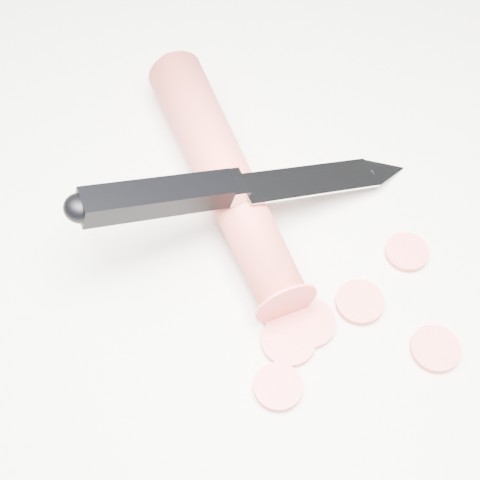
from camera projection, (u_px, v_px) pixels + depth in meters
ground at (252, 251)px, 0.48m from camera, size 2.40×2.40×0.00m
carrot at (224, 176)px, 0.49m from camera, size 0.09×0.23×0.04m
carrot_slice_0 at (278, 387)px, 0.43m from camera, size 0.03×0.03×0.01m
carrot_slice_1 at (308, 323)px, 0.45m from camera, size 0.04×0.04×0.01m
carrot_slice_2 at (360, 302)px, 0.46m from camera, size 0.03×0.03×0.01m
carrot_slice_3 at (288, 341)px, 0.45m from camera, size 0.04×0.04×0.01m
carrot_slice_4 at (407, 252)px, 0.48m from camera, size 0.03×0.03×0.01m
carrot_slice_5 at (286, 310)px, 0.46m from camera, size 0.04×0.04×0.01m
carrot_slice_6 at (435, 349)px, 0.44m from camera, size 0.03×0.03×0.01m
kitchen_knife at (254, 182)px, 0.46m from camera, size 0.26×0.08×0.09m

